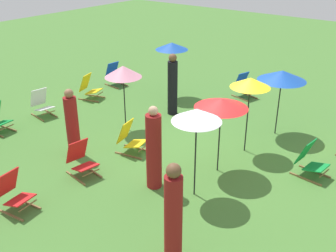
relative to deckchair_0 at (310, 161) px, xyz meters
name	(u,v)px	position (x,y,z in m)	size (l,w,h in m)	color
ground_plane	(207,157)	(-0.70, 2.24, -0.37)	(40.00, 40.00, 0.00)	#477A33
deckchair_0	(310,161)	(0.00, 0.00, 0.00)	(0.56, 0.81, 0.83)	olive
deckchair_1	(42,104)	(-1.55, 7.53, 0.00)	(0.58, 0.82, 0.83)	olive
deckchair_2	(115,75)	(1.77, 7.76, 0.00)	(0.55, 0.81, 0.83)	olive
deckchair_3	(130,139)	(-1.63, 3.89, 0.00)	(0.62, 0.84, 0.83)	olive
deckchair_4	(90,88)	(0.29, 7.47, 0.00)	(0.67, 0.86, 0.83)	olive
deckchair_5	(81,160)	(-3.07, 4.05, 0.00)	(0.59, 0.82, 0.83)	olive
deckchair_8	(244,86)	(3.54, 3.50, 0.00)	(0.66, 0.86, 0.83)	olive
deckchair_11	(14,193)	(-4.73, 4.12, 0.00)	(0.57, 0.82, 0.83)	olive
umbrella_0	(123,72)	(-0.71, 4.92, 1.29)	(0.99, 0.99, 1.82)	black
umbrella_1	(221,103)	(-1.06, 1.73, 1.28)	(1.17, 1.17, 1.76)	black
umbrella_2	(250,83)	(0.17, 1.68, 1.42)	(0.95, 0.95, 1.91)	black
umbrella_3	(172,46)	(2.12, 5.46, 1.33)	(1.05, 1.05, 1.82)	black
umbrella_4	(282,76)	(1.56, 1.48, 1.28)	(1.25, 1.25, 1.78)	black
umbrella_5	(197,115)	(-2.18, 1.61, 1.42)	(0.98, 0.98, 1.93)	black
person_0	(173,86)	(0.95, 4.54, 0.52)	(0.38, 0.38, 1.85)	black
person_2	(173,217)	(-3.98, 0.82, 0.53)	(0.41, 0.41, 1.86)	maroon
person_3	(154,150)	(-2.44, 2.48, 0.50)	(0.33, 0.33, 1.85)	maroon
person_4	(72,125)	(-2.55, 4.90, 0.44)	(0.36, 0.36, 1.71)	maroon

